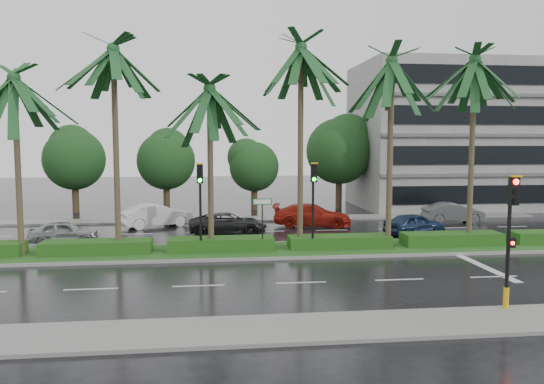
{
  "coord_description": "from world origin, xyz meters",
  "views": [
    {
      "loc": [
        -3.48,
        -25.1,
        5.53
      ],
      "look_at": [
        -0.4,
        1.5,
        2.97
      ],
      "focal_mm": 35.0,
      "sensor_mm": 36.0,
      "label": 1
    }
  ],
  "objects": [
    {
      "name": "bg_trees",
      "position": [
        0.84,
        17.59,
        4.49
      ],
      "size": [
        32.74,
        5.42,
        7.83
      ],
      "color": "#3C311B",
      "rests_on": "ground"
    },
    {
      "name": "near_sidewalk",
      "position": [
        0.0,
        -10.2,
        0.06
      ],
      "size": [
        40.0,
        2.4,
        0.12
      ],
      "primitive_type": "cube",
      "color": "slate",
      "rests_on": "ground"
    },
    {
      "name": "building",
      "position": [
        17.0,
        18.0,
        6.0
      ],
      "size": [
        16.0,
        10.0,
        12.0
      ],
      "primitive_type": "cube",
      "color": "slate",
      "rests_on": "ground"
    },
    {
      "name": "signal_median_right",
      "position": [
        1.5,
        0.3,
        3.0
      ],
      "size": [
        0.34,
        0.42,
        4.36
      ],
      "color": "black",
      "rests_on": "median"
    },
    {
      "name": "signal_near",
      "position": [
        6.0,
        -9.39,
        2.5
      ],
      "size": [
        0.34,
        0.45,
        4.36
      ],
      "color": "black",
      "rests_on": "near_sidewalk"
    },
    {
      "name": "lane_markings",
      "position": [
        3.04,
        -0.43,
        0.01
      ],
      "size": [
        34.0,
        13.06,
        0.01
      ],
      "color": "silver",
      "rests_on": "ground"
    },
    {
      "name": "car_red",
      "position": [
        3.06,
        8.6,
        0.74
      ],
      "size": [
        3.09,
        5.4,
        1.47
      ],
      "primitive_type": "imported",
      "rotation": [
        0.0,
        0.0,
        1.36
      ],
      "color": "#A21C11",
      "rests_on": "ground"
    },
    {
      "name": "car_darkgrey",
      "position": [
        -2.5,
        6.26,
        0.64
      ],
      "size": [
        2.27,
        4.69,
        1.29
      ],
      "primitive_type": "imported",
      "rotation": [
        0.0,
        0.0,
        1.54
      ],
      "color": "black",
      "rests_on": "ground"
    },
    {
      "name": "ground",
      "position": [
        0.0,
        0.0,
        0.0
      ],
      "size": [
        120.0,
        120.0,
        0.0
      ],
      "primitive_type": "plane",
      "color": "black",
      "rests_on": "ground"
    },
    {
      "name": "median",
      "position": [
        0.0,
        1.0,
        0.08
      ],
      "size": [
        36.0,
        4.0,
        0.15
      ],
      "color": "gray",
      "rests_on": "ground"
    },
    {
      "name": "palm_row",
      "position": [
        -1.24,
        1.02,
        8.63
      ],
      "size": [
        26.3,
        4.2,
        10.82
      ],
      "color": "#403325",
      "rests_on": "median"
    },
    {
      "name": "car_white",
      "position": [
        -7.0,
        9.52,
        0.76
      ],
      "size": [
        3.36,
        4.86,
        1.52
      ],
      "primitive_type": "imported",
      "rotation": [
        0.0,
        0.0,
        2.0
      ],
      "color": "white",
      "rests_on": "ground"
    },
    {
      "name": "car_silver",
      "position": [
        -11.5,
        4.48,
        0.62
      ],
      "size": [
        2.12,
        3.86,
        1.24
      ],
      "primitive_type": "imported",
      "rotation": [
        0.0,
        0.0,
        1.76
      ],
      "color": "#9B9EA2",
      "rests_on": "ground"
    },
    {
      "name": "street_sign",
      "position": [
        -1.0,
        0.48,
        2.12
      ],
      "size": [
        0.95,
        0.09,
        2.6
      ],
      "color": "black",
      "rests_on": "median"
    },
    {
      "name": "car_grey",
      "position": [
        13.0,
        9.18,
        0.68
      ],
      "size": [
        1.67,
        4.2,
        1.36
      ],
      "primitive_type": "imported",
      "rotation": [
        0.0,
        0.0,
        1.51
      ],
      "color": "#4F5154",
      "rests_on": "ground"
    },
    {
      "name": "signal_median_left",
      "position": [
        -4.0,
        0.3,
        3.0
      ],
      "size": [
        0.34,
        0.42,
        4.36
      ],
      "color": "black",
      "rests_on": "median"
    },
    {
      "name": "hedge",
      "position": [
        0.0,
        1.0,
        0.45
      ],
      "size": [
        35.2,
        1.4,
        0.6
      ],
      "color": "#1B4B15",
      "rests_on": "median"
    },
    {
      "name": "far_sidewalk",
      "position": [
        0.0,
        12.0,
        0.06
      ],
      "size": [
        40.0,
        2.0,
        0.12
      ],
      "primitive_type": "cube",
      "color": "slate",
      "rests_on": "ground"
    },
    {
      "name": "car_blue",
      "position": [
        8.5,
        4.83,
        0.65
      ],
      "size": [
        2.7,
        4.11,
        1.3
      ],
      "primitive_type": "imported",
      "rotation": [
        0.0,
        0.0,
        1.9
      ],
      "color": "#192A4B",
      "rests_on": "ground"
    }
  ]
}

